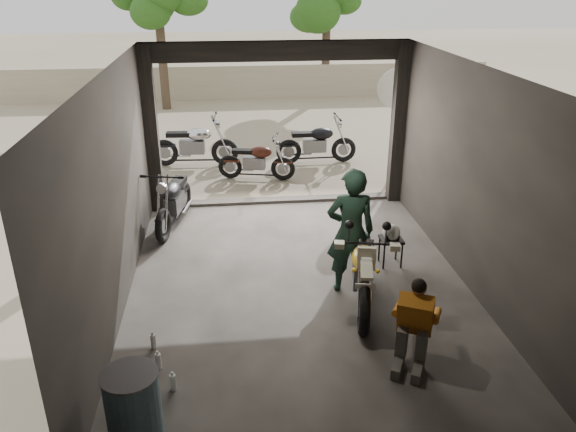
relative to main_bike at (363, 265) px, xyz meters
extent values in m
plane|color=#7A6D56|center=(-0.81, 0.45, -0.63)|extent=(80.00, 80.00, 0.00)
cube|color=#2D2B28|center=(-0.81, 0.45, -0.62)|extent=(5.00, 7.00, 0.02)
plane|color=black|center=(-0.81, 0.45, 2.57)|extent=(7.00, 7.00, 0.00)
cube|color=black|center=(-0.81, -3.05, 0.97)|extent=(5.00, 0.02, 3.20)
cube|color=black|center=(-3.31, 0.45, 0.97)|extent=(0.02, 7.00, 3.20)
cube|color=black|center=(1.69, 0.45, 0.97)|extent=(0.02, 7.00, 3.20)
cube|color=black|center=(-3.19, 3.83, 0.97)|extent=(0.24, 0.24, 3.20)
cube|color=black|center=(1.57, 3.83, 0.97)|extent=(0.24, 0.24, 3.20)
cube|color=black|center=(-0.81, 3.87, 2.39)|extent=(5.00, 0.16, 0.36)
cube|color=#2D2B28|center=(-0.81, 3.95, -0.59)|extent=(5.00, 0.25, 0.08)
cube|color=gray|center=(-0.81, 14.45, -0.03)|extent=(18.00, 0.30, 1.20)
cylinder|color=#382B1E|center=(-3.81, 12.95, 1.16)|extent=(0.30, 0.30, 3.58)
cylinder|color=#382B1E|center=(1.99, 14.45, 0.97)|extent=(0.30, 0.30, 3.20)
imported|color=black|center=(-0.10, 0.40, 0.32)|extent=(0.71, 0.48, 1.90)
cube|color=black|center=(0.72, 1.07, -0.17)|extent=(0.34, 0.34, 0.04)
cylinder|color=black|center=(0.58, 0.93, -0.40)|extent=(0.03, 0.03, 0.46)
cylinder|color=black|center=(0.87, 0.93, -0.40)|extent=(0.03, 0.03, 0.46)
cylinder|color=black|center=(0.58, 1.22, -0.40)|extent=(0.03, 0.03, 0.46)
cylinder|color=black|center=(0.87, 1.22, -0.40)|extent=(0.03, 0.03, 0.46)
ellipsoid|color=white|center=(0.70, 1.02, -0.02)|extent=(0.35, 0.36, 0.26)
cylinder|color=#3B5864|center=(-2.81, -2.26, -0.21)|extent=(0.62, 0.62, 0.83)
cylinder|color=black|center=(1.82, 4.95, 0.52)|extent=(0.08, 0.08, 2.30)
cylinder|color=silver|center=(1.82, 4.93, 1.46)|extent=(0.83, 0.03, 0.83)
camera|label=1|loc=(-1.79, -6.67, 3.71)|focal=35.00mm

